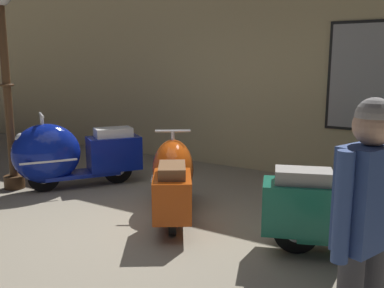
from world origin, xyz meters
name	(u,v)px	position (x,y,z in m)	size (l,w,h in m)	color
ground_plane	(125,234)	(0.00, 0.00, 0.00)	(60.00, 60.00, 0.00)	gray
showroom_back_wall	(266,69)	(0.15, 3.28, 1.64)	(18.00, 0.63, 3.28)	#CCB784
scooter_0	(68,154)	(-1.74, 0.85, 0.49)	(1.39, 1.73, 1.07)	black
scooter_1	(173,178)	(0.07, 0.78, 0.43)	(1.24, 1.54, 0.95)	black
scooter_2	(375,208)	(2.26, 0.77, 0.48)	(1.77, 1.06, 1.04)	black
lamppost	(6,72)	(-2.41, 0.44, 1.62)	(0.31, 0.31, 2.77)	#472D19
visitor_0	(365,223)	(2.44, -0.85, 0.92)	(0.34, 0.51, 1.59)	black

